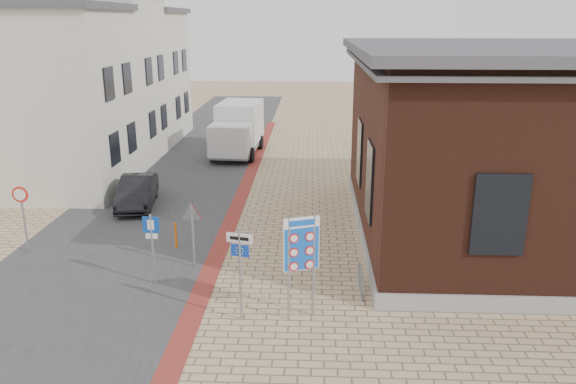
% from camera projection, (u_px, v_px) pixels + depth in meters
% --- Properties ---
extents(ground, '(120.00, 120.00, 0.00)m').
position_uv_depth(ground, '(265.00, 326.00, 14.54)').
color(ground, tan).
rests_on(ground, ground).
extents(road_strip, '(7.00, 60.00, 0.02)m').
position_uv_depth(road_strip, '(184.00, 172.00, 29.09)').
color(road_strip, '#38383A').
rests_on(road_strip, ground).
extents(curb_strip, '(0.60, 40.00, 0.02)m').
position_uv_depth(curb_strip, '(238.00, 203.00, 24.17)').
color(curb_strip, maroon).
rests_on(curb_strip, ground).
extents(brick_building, '(13.00, 13.00, 6.80)m').
position_uv_depth(brick_building, '(534.00, 141.00, 19.82)').
color(brick_building, gray).
rests_on(brick_building, ground).
extents(townhouse_near, '(7.40, 6.40, 8.30)m').
position_uv_depth(townhouse_near, '(43.00, 99.00, 25.24)').
color(townhouse_near, beige).
rests_on(townhouse_near, ground).
extents(townhouse_mid, '(7.40, 6.40, 9.10)m').
position_uv_depth(townhouse_mid, '(92.00, 77.00, 30.85)').
color(townhouse_mid, beige).
rests_on(townhouse_mid, ground).
extents(townhouse_far, '(7.40, 6.40, 8.30)m').
position_uv_depth(townhouse_far, '(128.00, 74.00, 36.69)').
color(townhouse_far, beige).
rests_on(townhouse_far, ground).
extents(bike_rack, '(0.08, 1.80, 0.60)m').
position_uv_depth(bike_rack, '(361.00, 281.00, 16.45)').
color(bike_rack, slate).
rests_on(bike_rack, ground).
extents(sedan, '(1.92, 4.03, 1.27)m').
position_uv_depth(sedan, '(137.00, 192.00, 23.70)').
color(sedan, black).
rests_on(sedan, ground).
extents(box_truck, '(2.70, 5.79, 2.96)m').
position_uv_depth(box_truck, '(238.00, 129.00, 32.59)').
color(box_truck, slate).
rests_on(box_truck, ground).
extents(border_sign, '(0.92, 0.37, 2.83)m').
position_uv_depth(border_sign, '(301.00, 246.00, 14.38)').
color(border_sign, gray).
rests_on(border_sign, ground).
extents(essen_sign, '(0.69, 0.20, 2.59)m').
position_uv_depth(essen_sign, '(240.00, 259.00, 14.35)').
color(essen_sign, gray).
rests_on(essen_sign, ground).
extents(parking_sign, '(0.49, 0.07, 2.20)m').
position_uv_depth(parking_sign, '(152.00, 238.00, 16.42)').
color(parking_sign, gray).
rests_on(parking_sign, ground).
extents(yield_sign, '(0.76, 0.17, 2.14)m').
position_uv_depth(yield_sign, '(192.00, 220.00, 17.52)').
color(yield_sign, gray).
rests_on(yield_sign, ground).
extents(speed_sign, '(0.55, 0.07, 2.33)m').
position_uv_depth(speed_sign, '(22.00, 209.00, 18.74)').
color(speed_sign, gray).
rests_on(speed_sign, ground).
extents(bollard, '(0.09, 0.09, 0.94)m').
position_uv_depth(bollard, '(176.00, 236.00, 19.33)').
color(bollard, orange).
rests_on(bollard, ground).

